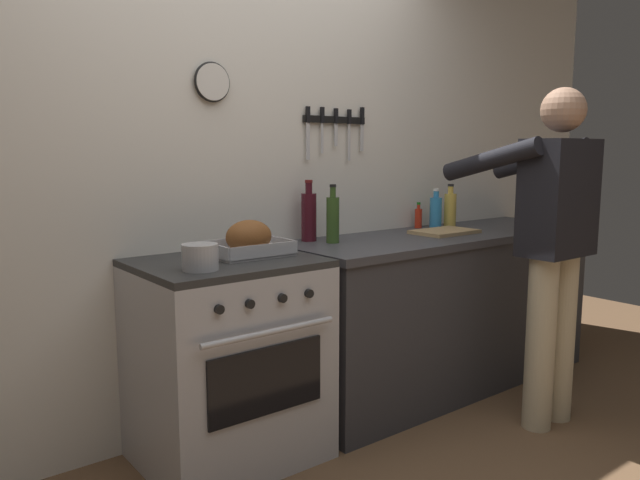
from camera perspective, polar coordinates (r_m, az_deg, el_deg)
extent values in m
cube|color=white|center=(3.05, -8.65, 7.01)|extent=(6.00, 0.10, 2.60)
cube|color=black|center=(3.36, 1.38, 11.12)|extent=(0.42, 0.02, 0.04)
cube|color=silver|center=(3.23, -1.13, 9.18)|extent=(0.02, 0.00, 0.19)
cube|color=black|center=(3.23, -1.14, 11.61)|extent=(0.02, 0.02, 0.08)
cube|color=silver|center=(3.29, 0.20, 9.45)|extent=(0.01, 0.00, 0.16)
cube|color=black|center=(3.29, 0.20, 11.56)|extent=(0.02, 0.02, 0.08)
cube|color=silver|center=(3.35, 1.49, 9.75)|extent=(0.02, 0.00, 0.12)
cube|color=black|center=(3.35, 1.49, 11.47)|extent=(0.02, 0.02, 0.08)
cube|color=silver|center=(3.41, 2.72, 9.06)|extent=(0.02, 0.00, 0.20)
cube|color=black|center=(3.41, 2.74, 11.39)|extent=(0.02, 0.02, 0.08)
cube|color=silver|center=(3.47, 3.92, 9.49)|extent=(0.02, 0.00, 0.14)
cube|color=black|center=(3.47, 3.94, 11.45)|extent=(0.02, 0.02, 0.09)
cylinder|color=white|center=(2.95, -10.01, 14.28)|extent=(0.17, 0.02, 0.17)
torus|color=black|center=(2.95, -10.01, 14.28)|extent=(0.18, 0.02, 0.18)
cube|color=#38383D|center=(3.66, 11.30, -6.65)|extent=(2.00, 0.62, 0.86)
cube|color=#3D3D42|center=(3.57, 11.50, 0.35)|extent=(2.03, 0.65, 0.04)
cube|color=#BCBCC1|center=(2.78, -8.57, -11.28)|extent=(0.76, 0.62, 0.87)
cube|color=black|center=(2.52, -4.95, -12.95)|extent=(0.53, 0.01, 0.28)
cube|color=#2D2D2D|center=(2.67, -8.78, -2.13)|extent=(0.76, 0.62, 0.03)
cylinder|color=black|center=(2.32, -9.36, -6.39)|extent=(0.04, 0.02, 0.04)
cylinder|color=black|center=(2.38, -6.54, -5.93)|extent=(0.04, 0.02, 0.04)
cylinder|color=black|center=(2.46, -3.51, -5.42)|extent=(0.04, 0.02, 0.04)
cylinder|color=black|center=(2.54, -1.02, -5.00)|extent=(0.04, 0.02, 0.04)
cylinder|color=silver|center=(2.43, -4.63, -8.54)|extent=(0.61, 0.02, 0.02)
cylinder|color=#C6B793|center=(3.22, 19.82, -9.07)|extent=(0.14, 0.14, 0.86)
cylinder|color=#C6B793|center=(3.37, 21.47, -8.39)|extent=(0.14, 0.14, 0.86)
cube|color=black|center=(3.17, 21.32, 3.68)|extent=(0.38, 0.22, 0.56)
sphere|color=#9E755B|center=(3.16, 21.72, 11.19)|extent=(0.21, 0.21, 0.21)
cylinder|color=black|center=(3.12, 15.63, 7.19)|extent=(0.09, 0.55, 0.22)
cylinder|color=black|center=(3.46, 19.80, 7.09)|extent=(0.09, 0.55, 0.22)
cube|color=#B7B7BC|center=(2.75, -6.61, -1.34)|extent=(0.34, 0.25, 0.01)
cube|color=#B7B7BC|center=(2.64, -5.21, -0.98)|extent=(0.34, 0.01, 0.05)
cube|color=#B7B7BC|center=(2.85, -7.94, -0.34)|extent=(0.34, 0.01, 0.05)
cube|color=#B7B7BC|center=(2.66, -9.75, -0.99)|extent=(0.01, 0.25, 0.05)
cube|color=#B7B7BC|center=(2.83, -3.69, -0.32)|extent=(0.01, 0.25, 0.05)
ellipsoid|color=brown|center=(2.74, -6.64, 0.32)|extent=(0.22, 0.16, 0.15)
cylinder|color=#B7B7BC|center=(2.44, -11.09, -1.57)|extent=(0.14, 0.14, 0.10)
cube|color=tan|center=(3.54, 11.52, 0.77)|extent=(0.36, 0.24, 0.02)
cylinder|color=#47141E|center=(3.17, -1.04, 2.13)|extent=(0.08, 0.08, 0.25)
cylinder|color=#47141E|center=(3.15, -1.05, 4.86)|extent=(0.04, 0.04, 0.05)
cylinder|color=maroon|center=(3.15, -1.05, 5.48)|extent=(0.04, 0.04, 0.01)
cylinder|color=red|center=(3.76, 9.14, 2.00)|extent=(0.04, 0.04, 0.12)
cylinder|color=red|center=(3.75, 9.17, 3.08)|extent=(0.02, 0.02, 0.03)
cylinder|color=#197219|center=(3.75, 9.17, 3.38)|extent=(0.02, 0.02, 0.01)
cylinder|color=#338CCC|center=(3.77, 10.72, 2.49)|extent=(0.07, 0.07, 0.18)
cylinder|color=#338CCC|center=(3.76, 10.76, 4.20)|extent=(0.03, 0.03, 0.04)
cylinder|color=white|center=(3.75, 10.78, 4.61)|extent=(0.04, 0.04, 0.01)
cylinder|color=gold|center=(3.83, 12.01, 2.70)|extent=(0.07, 0.07, 0.21)
cylinder|color=gold|center=(3.82, 12.07, 4.57)|extent=(0.03, 0.03, 0.05)
cylinder|color=black|center=(3.81, 12.08, 5.01)|extent=(0.04, 0.04, 0.01)
cylinder|color=#385623|center=(3.10, 1.20, 1.87)|extent=(0.07, 0.07, 0.23)
cylinder|color=#385623|center=(3.09, 1.20, 4.48)|extent=(0.03, 0.03, 0.05)
cylinder|color=black|center=(3.09, 1.21, 5.08)|extent=(0.03, 0.03, 0.01)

